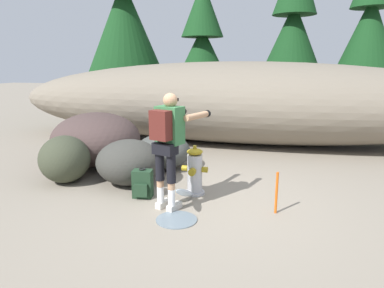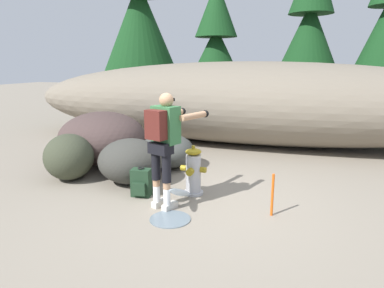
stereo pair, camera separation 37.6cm
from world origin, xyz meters
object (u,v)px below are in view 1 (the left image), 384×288
utility_worker (169,137)px  spare_backpack (143,184)px  boulder_large (96,139)px  boulder_outlier (65,159)px  fire_hydrant (195,172)px  survey_stake (277,193)px  boulder_mid (129,162)px  boulder_small (163,151)px

utility_worker → spare_backpack: size_ratio=3.53×
boulder_large → utility_worker: bearing=-39.0°
spare_backpack → boulder_outlier: boulder_outlier is taller
fire_hydrant → survey_stake: (1.28, -0.43, -0.07)m
boulder_mid → survey_stake: 2.58m
fire_hydrant → boulder_outlier: boulder_outlier is taller
utility_worker → boulder_mid: 1.46m
utility_worker → boulder_outlier: 2.33m
spare_backpack → boulder_mid: bearing=-146.4°
utility_worker → boulder_mid: size_ratio=1.46×
fire_hydrant → utility_worker: (-0.21, -0.62, 0.69)m
fire_hydrant → boulder_small: (-0.97, 1.25, -0.03)m
boulder_mid → boulder_small: boulder_mid is taller
boulder_small → survey_stake: size_ratio=1.90×
spare_backpack → survey_stake: survey_stake is taller
fire_hydrant → boulder_outlier: 2.37m
boulder_outlier → survey_stake: bearing=-6.8°
utility_worker → survey_stake: bearing=-63.9°
utility_worker → spare_backpack: bearing=82.3°
spare_backpack → survey_stake: (2.04, -0.09, 0.08)m
utility_worker → boulder_large: 2.84m
survey_stake → boulder_small: bearing=143.3°
utility_worker → survey_stake: (1.50, 0.18, -0.76)m
fire_hydrant → boulder_small: fire_hydrant is taller
boulder_mid → boulder_outlier: boulder_outlier is taller
boulder_large → boulder_small: boulder_large is taller
fire_hydrant → survey_stake: bearing=-18.6°
boulder_small → utility_worker: bearing=-67.9°
spare_backpack → survey_stake: size_ratio=0.78×
boulder_mid → boulder_outlier: size_ratio=1.15×
boulder_small → survey_stake: boulder_small is taller
spare_backpack → boulder_outlier: bearing=-109.6°
spare_backpack → boulder_small: bearing=-179.5°
fire_hydrant → spare_backpack: bearing=-155.6°
survey_stake → utility_worker: bearing=-173.0°
fire_hydrant → boulder_mid: 1.24m
utility_worker → boulder_small: 2.14m
boulder_mid → utility_worker: bearing=-38.8°
utility_worker → boulder_mid: (-1.01, 0.81, -0.67)m
boulder_small → boulder_outlier: bearing=-138.3°
boulder_outlier → survey_stake: (3.65, -0.44, -0.11)m
boulder_large → boulder_mid: size_ratio=1.72×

